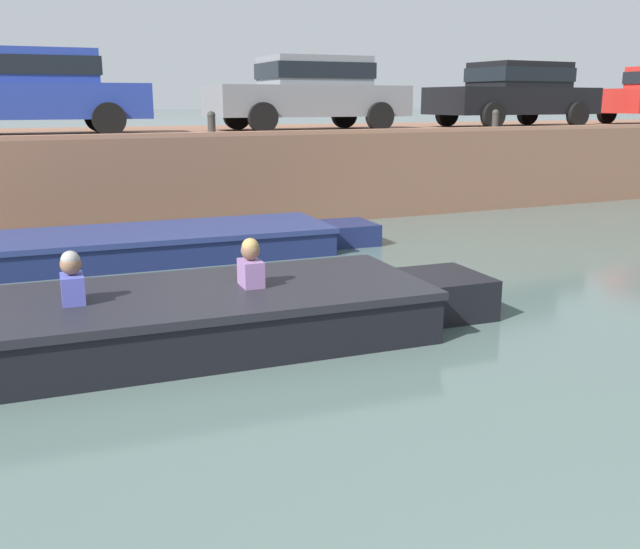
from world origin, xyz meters
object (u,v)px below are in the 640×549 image
object	(u,v)px
boat_moored_central_navy	(185,242)
car_left_inner_blue	(31,88)
mooring_bollard_mid	(212,123)
mooring_bollard_east	(495,119)
car_centre_grey	(310,90)
motorboat_passing	(204,316)
car_right_inner_black	(515,92)

from	to	relation	value
boat_moored_central_navy	car_left_inner_blue	world-z (taller)	car_left_inner_blue
car_left_inner_blue	mooring_bollard_mid	bearing A→B (deg)	-31.59
mooring_bollard_east	mooring_bollard_mid	bearing A→B (deg)	180.00
boat_moored_central_navy	car_centre_grey	bearing A→B (deg)	45.52
mooring_bollard_east	boat_moored_central_navy	bearing A→B (deg)	-164.12
mooring_bollard_mid	boat_moored_central_navy	bearing A→B (deg)	-117.52
car_left_inner_blue	mooring_bollard_mid	xyz separation A→B (m)	(2.89, -1.78, -0.61)
boat_moored_central_navy	mooring_bollard_east	size ratio (longest dim) A/B	13.25
car_left_inner_blue	car_centre_grey	size ratio (longest dim) A/B	1.01
motorboat_passing	mooring_bollard_mid	size ratio (longest dim) A/B	13.43
car_left_inner_blue	car_right_inner_black	world-z (taller)	same
car_centre_grey	mooring_bollard_mid	size ratio (longest dim) A/B	9.61
boat_moored_central_navy	car_right_inner_black	xyz separation A→B (m)	(9.38, 3.89, 2.34)
motorboat_passing	car_left_inner_blue	world-z (taller)	car_left_inner_blue
motorboat_passing	car_right_inner_black	xyz separation A→B (m)	(10.21, 7.97, 2.28)
motorboat_passing	car_centre_grey	world-z (taller)	car_centre_grey
car_centre_grey	car_left_inner_blue	bearing A→B (deg)	-179.99
car_left_inner_blue	car_right_inner_black	size ratio (longest dim) A/B	1.00
car_left_inner_blue	mooring_bollard_east	world-z (taller)	car_left_inner_blue
car_right_inner_black	mooring_bollard_east	distance (m)	2.71
boat_moored_central_navy	car_right_inner_black	distance (m)	10.42
boat_moored_central_navy	car_centre_grey	size ratio (longest dim) A/B	1.38
boat_moored_central_navy	mooring_bollard_east	bearing A→B (deg)	15.88
car_left_inner_blue	motorboat_passing	bearing A→B (deg)	-83.11
motorboat_passing	boat_moored_central_navy	bearing A→B (deg)	78.54
car_centre_grey	mooring_bollard_east	world-z (taller)	car_centre_grey
motorboat_passing	mooring_bollard_east	world-z (taller)	mooring_bollard_east
car_centre_grey	mooring_bollard_mid	bearing A→B (deg)	-146.83
boat_moored_central_navy	car_centre_grey	xyz separation A→B (m)	(3.82, 3.89, 2.34)
boat_moored_central_navy	motorboat_passing	bearing A→B (deg)	-101.46
mooring_bollard_east	motorboat_passing	bearing A→B (deg)	-143.15
car_left_inner_blue	car_right_inner_black	bearing A→B (deg)	0.03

